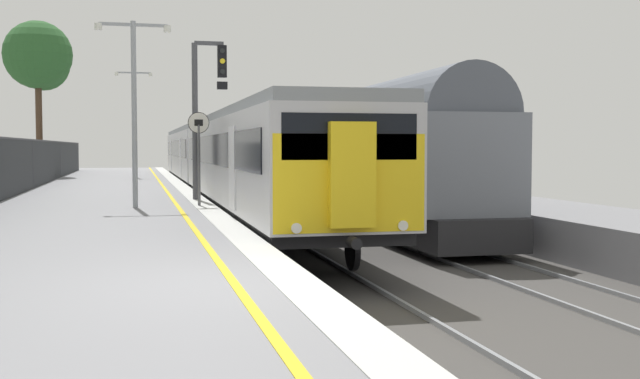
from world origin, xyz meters
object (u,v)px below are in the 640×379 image
(signal_gantry, at_px, (204,101))
(platform_lamp_mid, at_px, (134,97))
(background_tree_left, at_px, (39,59))
(commuter_train_at_platform, at_px, (221,156))
(speed_limit_sign, at_px, (199,146))
(freight_train_adjacent_track, at_px, (279,150))
(platform_lamp_far, at_px, (134,115))

(signal_gantry, relative_size, platform_lamp_mid, 0.98)
(signal_gantry, bearing_deg, background_tree_left, 108.11)
(commuter_train_at_platform, height_order, platform_lamp_mid, platform_lamp_mid)
(speed_limit_sign, distance_m, background_tree_left, 26.33)
(signal_gantry, bearing_deg, speed_limit_sign, -98.15)
(freight_train_adjacent_track, relative_size, signal_gantry, 10.31)
(commuter_train_at_platform, relative_size, platform_lamp_mid, 8.26)
(platform_lamp_far, bearing_deg, freight_train_adjacent_track, -17.73)
(speed_limit_sign, bearing_deg, freight_train_adjacent_track, 73.19)
(commuter_train_at_platform, relative_size, signal_gantry, 8.41)
(commuter_train_at_platform, bearing_deg, background_tree_left, 122.95)
(platform_lamp_mid, distance_m, background_tree_left, 25.99)
(platform_lamp_far, bearing_deg, background_tree_left, 148.95)
(commuter_train_at_platform, bearing_deg, platform_lamp_far, 109.01)
(commuter_train_at_platform, bearing_deg, signal_gantry, -99.52)
(commuter_train_at_platform, bearing_deg, speed_limit_sign, -99.20)
(commuter_train_at_platform, relative_size, background_tree_left, 4.73)
(speed_limit_sign, xyz_separation_m, platform_lamp_far, (-1.74, 21.80, 1.73))
(platform_lamp_far, bearing_deg, commuter_train_at_platform, -70.99)
(platform_lamp_mid, height_order, platform_lamp_far, platform_lamp_far)
(background_tree_left, bearing_deg, speed_limit_sign, -74.48)
(speed_limit_sign, relative_size, platform_lamp_mid, 0.52)
(platform_lamp_far, bearing_deg, speed_limit_sign, -85.44)
(speed_limit_sign, distance_m, platform_lamp_far, 21.93)
(freight_train_adjacent_track, xyz_separation_m, signal_gantry, (-5.48, -16.75, 1.60))
(speed_limit_sign, relative_size, platform_lamp_far, 0.45)
(platform_lamp_far, bearing_deg, platform_lamp_mid, -90.00)
(signal_gantry, bearing_deg, commuter_train_at_platform, 80.48)
(speed_limit_sign, distance_m, platform_lamp_mid, 2.21)
(signal_gantry, height_order, platform_lamp_far, platform_lamp_far)
(signal_gantry, xyz_separation_m, background_tree_left, (-7.29, 22.30, 3.58))
(signal_gantry, xyz_separation_m, platform_lamp_mid, (-2.11, -2.90, -0.08))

